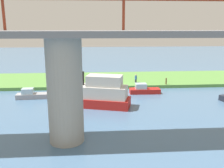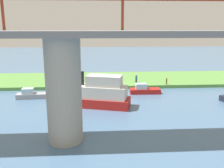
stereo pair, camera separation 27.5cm
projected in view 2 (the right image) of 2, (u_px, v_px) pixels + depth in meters
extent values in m
plane|color=#4C7093|center=(116.00, 89.00, 38.68)|extent=(160.00, 160.00, 0.00)
cube|color=#5B9342|center=(113.00, 79.00, 44.45)|extent=(80.00, 12.00, 0.50)
cylinder|color=#9E998E|center=(64.00, 91.00, 20.37)|extent=(2.90, 2.90, 8.73)
cube|color=slate|center=(61.00, 34.00, 19.32)|extent=(69.82, 4.00, 0.50)
cylinder|color=maroon|center=(123.00, 15.00, 21.23)|extent=(0.24, 0.24, 2.60)
cylinder|color=maroon|center=(3.00, 14.00, 20.59)|extent=(0.24, 0.24, 2.60)
cylinder|color=#2D334C|center=(136.00, 81.00, 40.81)|extent=(0.29, 0.29, 0.55)
cylinder|color=blue|center=(136.00, 78.00, 40.68)|extent=(0.43, 0.43, 0.60)
sphere|color=tan|center=(136.00, 75.00, 40.59)|extent=(0.24, 0.24, 0.24)
cylinder|color=brown|center=(167.00, 81.00, 39.49)|extent=(0.20, 0.20, 0.99)
cube|color=red|center=(96.00, 102.00, 30.46)|extent=(8.72, 4.92, 1.10)
cube|color=beige|center=(99.00, 92.00, 30.08)|extent=(7.05, 4.20, 1.47)
cube|color=beige|center=(104.00, 81.00, 29.63)|extent=(4.56, 3.15, 1.29)
cylinder|color=black|center=(82.00, 78.00, 30.15)|extent=(0.46, 0.46, 1.66)
cube|color=#D84C2D|center=(78.00, 93.00, 30.70)|extent=(1.87, 2.00, 0.83)
cube|color=#99999E|center=(32.00, 96.00, 33.88)|extent=(4.19, 1.67, 0.64)
cube|color=silver|center=(28.00, 91.00, 33.66)|extent=(1.54, 1.24, 0.73)
cube|color=#195199|center=(70.00, 93.00, 35.35)|extent=(4.45, 2.57, 0.65)
cube|color=silver|center=(66.00, 88.00, 35.31)|extent=(1.78, 1.56, 0.75)
cube|color=red|center=(145.00, 91.00, 36.24)|extent=(4.41, 1.62, 0.68)
cube|color=silver|center=(141.00, 86.00, 36.04)|extent=(1.60, 1.27, 0.78)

